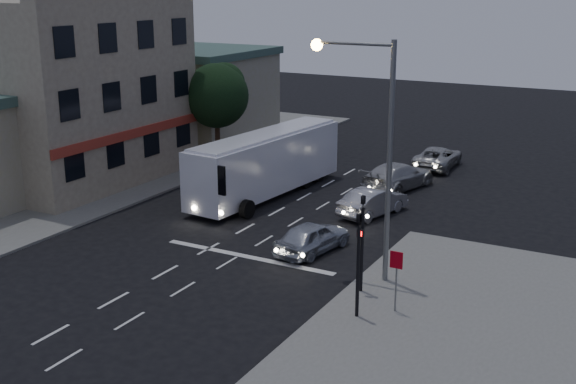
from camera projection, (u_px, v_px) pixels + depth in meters
The scene contains 15 objects.
ground at pixel (180, 264), 29.36m from camera, with size 120.00×120.00×0.00m, color black.
sidewalk_far at pixel (83, 178), 42.05m from camera, with size 12.00×50.00×0.12m, color slate.
road_markings at pixel (250, 244), 31.56m from camera, with size 8.00×30.55×0.01m.
tour_bus at pixel (267, 162), 38.38m from camera, with size 3.28×11.30×3.42m.
car_suv at pixel (312, 237), 30.50m from camera, with size 1.58×3.94×1.34m, color #ABB1BE.
car_sedan_a at pixel (373, 202), 35.40m from camera, with size 1.43×4.11×1.35m, color #B9B9BE.
car_sedan_b at pixel (398, 176), 39.90m from camera, with size 2.09×5.13×1.49m, color #B4B4B4.
car_sedan_c at pixel (438, 157), 44.55m from camera, with size 2.19×4.75×1.32m, color #A9A9A9.
traffic_signal_main at pixel (362, 232), 25.86m from camera, with size 0.25×0.35×4.10m.
traffic_signal_side at pixel (358, 253), 23.87m from camera, with size 0.18×0.15×4.10m.
regulatory_sign at pixel (396, 271), 24.45m from camera, with size 0.45×0.12×2.20m.
streetlight at pixel (374, 133), 26.25m from camera, with size 3.32×0.44×9.00m.
main_building at pixel (63, 90), 41.08m from camera, with size 10.12×12.00×11.00m.
low_building_north at pixel (194, 94), 51.49m from camera, with size 9.40×9.40×6.50m.
street_tree at pixel (216, 93), 44.55m from camera, with size 4.00×4.00×6.20m.
Camera 1 is at (16.92, -21.97, 10.98)m, focal length 45.00 mm.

